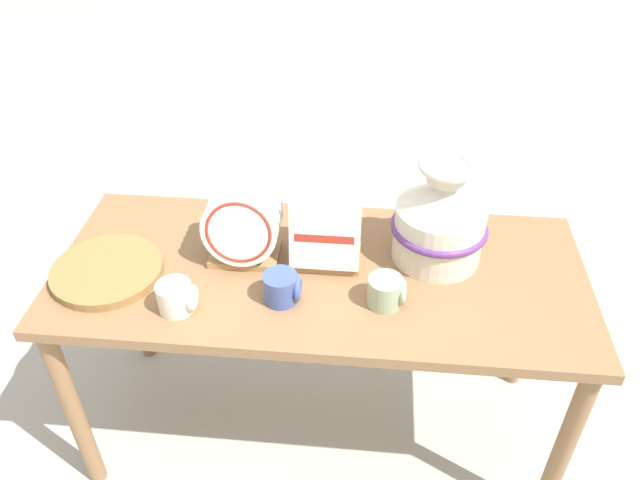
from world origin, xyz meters
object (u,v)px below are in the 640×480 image
Objects in this scene: dish_rack_square_plates at (326,237)px; dish_rack_round_plates at (243,230)px; ceramic_vase at (440,218)px; mug_cream_glaze at (177,297)px; mug_cobalt_glaze at (282,288)px; wicker_charger_stack at (107,271)px; mug_sage_glaze at (387,291)px.

dish_rack_round_plates is at bearing -176.26° from dish_rack_square_plates.
ceramic_vase is 3.12× the size of mug_cream_glaze.
dish_rack_square_plates is at bearing 60.47° from mug_cobalt_glaze.
mug_cream_glaze and mug_cobalt_glaze have the same top height.
dish_rack_round_plates is at bearing -173.45° from ceramic_vase.
wicker_charger_stack is 0.28m from mug_cream_glaze.
dish_rack_round_plates reaches higher than dish_rack_square_plates.
ceramic_vase reaches higher than mug_cobalt_glaze.
ceramic_vase is 1.33× the size of dish_rack_round_plates.
dish_rack_round_plates is 0.28m from mug_cream_glaze.
wicker_charger_stack is 0.82m from mug_sage_glaze.
mug_cream_glaze is 0.58m from mug_sage_glaze.
mug_cream_glaze is at bearing -157.14° from ceramic_vase.
dish_rack_square_plates is at bearing 136.44° from mug_sage_glaze.
mug_sage_glaze is (0.18, -0.18, -0.04)m from dish_rack_square_plates.
ceramic_vase is at bearing 6.55° from dish_rack_round_plates.
ceramic_vase reaches higher than mug_cream_glaze.
ceramic_vase is 0.34m from dish_rack_square_plates.
ceramic_vase reaches higher than mug_sage_glaze.
mug_cream_glaze is (-0.14, -0.24, -0.06)m from dish_rack_round_plates.
wicker_charger_stack is at bearing -163.80° from dish_rack_round_plates.
dish_rack_round_plates is 2.34× the size of mug_cream_glaze.
dish_rack_square_plates is 0.26m from mug_sage_glaze.
dish_rack_round_plates reaches higher than mug_cream_glaze.
wicker_charger_stack is at bearing 153.63° from mug_cream_glaze.
ceramic_vase reaches higher than dish_rack_round_plates.
mug_cream_glaze reaches higher than wicker_charger_stack.
mug_cream_glaze is 1.00× the size of mug_sage_glaze.
ceramic_vase is 1.02× the size of wicker_charger_stack.
dish_rack_square_plates is 2.14× the size of mug_sage_glaze.
mug_cream_glaze is at bearing -166.71° from mug_cobalt_glaze.
mug_cream_glaze is (-0.39, -0.25, -0.04)m from dish_rack_square_plates.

